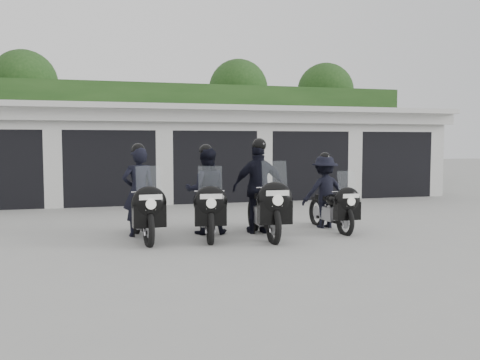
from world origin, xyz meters
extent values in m
plane|color=gray|center=(0.00, 0.00, 0.00)|extent=(80.00, 80.00, 0.00)
cube|color=silver|center=(0.00, 8.50, 1.40)|extent=(16.00, 6.00, 2.80)
cube|color=silver|center=(0.00, 8.30, 2.88)|extent=(16.40, 6.80, 0.16)
cube|color=silver|center=(0.00, 5.25, 2.65)|extent=(16.40, 0.12, 0.40)
cube|color=black|center=(0.00, 5.48, 0.12)|extent=(16.00, 0.06, 0.24)
cube|color=black|center=(-6.20, 6.70, 1.10)|extent=(2.60, 2.60, 2.20)
cube|color=silver|center=(-4.65, 5.65, 1.40)|extent=(0.50, 0.50, 2.80)
cube|color=black|center=(-3.10, 6.70, 1.10)|extent=(2.60, 2.60, 2.20)
cube|color=silver|center=(-3.10, 5.65, 2.50)|extent=(2.60, 0.50, 0.60)
cube|color=silver|center=(-1.55, 5.65, 1.40)|extent=(0.50, 0.50, 2.80)
cube|color=black|center=(0.00, 6.70, 1.10)|extent=(2.60, 2.60, 2.20)
cube|color=silver|center=(0.00, 5.65, 2.50)|extent=(2.60, 0.50, 0.60)
cube|color=silver|center=(1.55, 5.65, 1.40)|extent=(0.50, 0.50, 2.80)
cube|color=black|center=(3.10, 6.70, 1.10)|extent=(2.60, 2.60, 2.20)
cube|color=silver|center=(3.10, 5.65, 2.50)|extent=(2.60, 0.50, 0.60)
cube|color=silver|center=(4.65, 5.65, 1.40)|extent=(0.50, 0.50, 2.80)
cube|color=black|center=(6.20, 6.70, 1.10)|extent=(2.60, 2.60, 2.20)
cube|color=silver|center=(6.20, 5.65, 2.50)|extent=(2.60, 0.50, 0.60)
cube|color=silver|center=(7.75, 5.65, 1.40)|extent=(0.50, 0.50, 2.80)
cube|color=#1C3D16|center=(0.00, 12.50, 2.15)|extent=(20.00, 2.00, 4.30)
sphere|color=#1C3D16|center=(-6.50, 14.00, 4.40)|extent=(2.80, 2.80, 2.80)
cylinder|color=black|center=(-6.50, 14.00, 1.65)|extent=(0.24, 0.24, 3.30)
sphere|color=#1C3D16|center=(3.00, 14.00, 4.40)|extent=(2.80, 2.80, 2.80)
cylinder|color=black|center=(3.00, 14.00, 1.65)|extent=(0.24, 0.24, 3.30)
sphere|color=#1C3D16|center=(7.50, 14.00, 4.40)|extent=(2.80, 2.80, 2.80)
cylinder|color=black|center=(7.50, 14.00, 1.65)|extent=(0.24, 0.24, 3.30)
torus|color=black|center=(-2.54, -0.51, 0.31)|extent=(0.18, 0.74, 0.73)
torus|color=black|center=(-2.68, 0.92, 0.31)|extent=(0.18, 0.74, 0.73)
cube|color=#A2A2A7|center=(-2.61, 0.22, 0.38)|extent=(0.31, 0.57, 0.32)
cube|color=black|center=(-2.61, 0.20, 0.22)|extent=(0.20, 1.30, 0.06)
ellipsoid|color=black|center=(-2.59, 0.05, 0.72)|extent=(0.38, 0.60, 0.29)
cube|color=black|center=(-2.63, 0.48, 0.74)|extent=(0.31, 0.57, 0.10)
ellipsoid|color=black|center=(-2.53, -0.59, 0.78)|extent=(0.66, 0.39, 0.60)
cube|color=black|center=(-2.53, -0.59, 0.55)|extent=(0.60, 0.27, 0.40)
cube|color=#B2BFC6|center=(-2.54, -0.56, 1.18)|extent=(0.45, 0.16, 0.51)
cylinder|color=silver|center=(-2.55, -0.39, 0.96)|extent=(0.56, 0.08, 0.03)
cube|color=white|center=(-2.52, -0.76, 0.90)|extent=(0.40, 0.05, 0.09)
cube|color=white|center=(-2.52, -0.73, 0.72)|extent=(0.18, 0.03, 0.10)
imported|color=black|center=(-2.64, 0.50, 0.88)|extent=(0.68, 0.48, 1.75)
sphere|color=black|center=(-2.64, 0.50, 1.70)|extent=(0.27, 0.27, 0.27)
torus|color=black|center=(-1.43, -0.59, 0.31)|extent=(0.20, 0.73, 0.72)
torus|color=black|center=(-1.26, 0.82, 0.31)|extent=(0.20, 0.73, 0.72)
cube|color=#A2A2A7|center=(-1.34, 0.14, 0.38)|extent=(0.32, 0.57, 0.32)
cube|color=black|center=(-1.35, 0.12, 0.22)|extent=(0.24, 1.28, 0.06)
ellipsoid|color=black|center=(-1.36, -0.03, 0.71)|extent=(0.39, 0.60, 0.28)
cube|color=black|center=(-1.31, 0.39, 0.73)|extent=(0.32, 0.57, 0.10)
ellipsoid|color=black|center=(-1.44, -0.67, 0.77)|extent=(0.66, 0.40, 0.59)
cube|color=black|center=(-1.44, -0.67, 0.54)|extent=(0.60, 0.29, 0.40)
cube|color=#B2BFC6|center=(-1.44, -0.64, 1.17)|extent=(0.45, 0.17, 0.50)
cylinder|color=silver|center=(-1.42, -0.47, 0.95)|extent=(0.55, 0.10, 0.03)
cube|color=white|center=(-1.47, -0.83, 0.89)|extent=(0.39, 0.06, 0.09)
cube|color=white|center=(-1.46, -0.80, 0.71)|extent=(0.18, 0.04, 0.10)
imported|color=black|center=(-1.31, 0.41, 0.87)|extent=(0.92, 0.76, 1.73)
sphere|color=black|center=(-1.31, 0.41, 1.68)|extent=(0.27, 0.27, 0.27)
torus|color=black|center=(-0.31, -0.86, 0.33)|extent=(0.16, 0.77, 0.77)
torus|color=black|center=(-0.23, 0.65, 0.33)|extent=(0.16, 0.77, 0.77)
cube|color=#A2A2A7|center=(-0.27, -0.09, 0.40)|extent=(0.30, 0.59, 0.34)
cube|color=black|center=(-0.27, -0.11, 0.23)|extent=(0.16, 1.37, 0.06)
ellipsoid|color=black|center=(-0.28, -0.26, 0.76)|extent=(0.37, 0.62, 0.30)
cube|color=black|center=(-0.25, 0.19, 0.78)|extent=(0.30, 0.59, 0.11)
ellipsoid|color=black|center=(-0.31, -0.95, 0.82)|extent=(0.68, 0.38, 0.63)
cube|color=black|center=(-0.31, -0.95, 0.58)|extent=(0.62, 0.26, 0.42)
cube|color=#B2BFC6|center=(-0.31, -0.92, 1.24)|extent=(0.47, 0.15, 0.54)
cylinder|color=silver|center=(-0.30, -0.74, 1.01)|extent=(0.59, 0.06, 0.03)
cube|color=white|center=(-0.32, -1.13, 0.95)|extent=(0.42, 0.04, 0.09)
cube|color=white|center=(-0.32, -1.10, 0.76)|extent=(0.19, 0.03, 0.11)
imported|color=black|center=(-0.25, 0.21, 0.92)|extent=(1.11, 0.67, 1.85)
sphere|color=black|center=(-0.25, 0.21, 1.79)|extent=(0.28, 0.28, 0.28)
torus|color=black|center=(1.35, -0.43, 0.28)|extent=(0.13, 0.66, 0.65)
torus|color=black|center=(1.30, 0.85, 0.28)|extent=(0.13, 0.66, 0.65)
cube|color=#A2A2A7|center=(1.33, 0.23, 0.34)|extent=(0.25, 0.50, 0.29)
cube|color=black|center=(1.33, 0.21, 0.20)|extent=(0.12, 1.16, 0.05)
ellipsoid|color=black|center=(1.33, 0.08, 0.64)|extent=(0.31, 0.53, 0.26)
cube|color=black|center=(1.32, 0.46, 0.66)|extent=(0.25, 0.50, 0.09)
ellipsoid|color=black|center=(1.36, -0.50, 0.70)|extent=(0.57, 0.32, 0.54)
cube|color=black|center=(1.36, -0.50, 0.49)|extent=(0.53, 0.22, 0.36)
cube|color=#B2BFC6|center=(1.35, -0.48, 1.05)|extent=(0.40, 0.12, 0.46)
cylinder|color=silver|center=(1.35, -0.32, 0.86)|extent=(0.50, 0.05, 0.02)
cube|color=white|center=(1.36, -0.65, 0.80)|extent=(0.36, 0.03, 0.08)
cube|color=white|center=(1.36, -0.63, 0.64)|extent=(0.16, 0.02, 0.09)
imported|color=black|center=(1.31, 0.48, 0.78)|extent=(1.03, 0.56, 1.57)
sphere|color=black|center=(1.31, 0.48, 1.52)|extent=(0.24, 0.24, 0.24)
camera|label=1|loc=(-3.31, -9.59, 1.84)|focal=38.00mm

